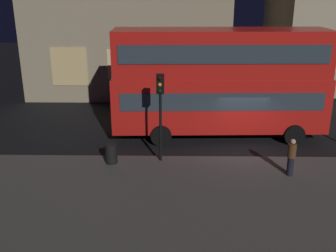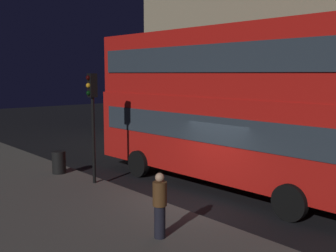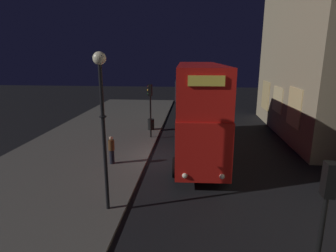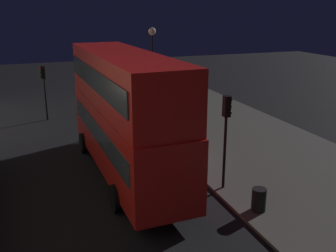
{
  "view_description": "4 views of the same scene",
  "coord_description": "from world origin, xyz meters",
  "px_view_note": "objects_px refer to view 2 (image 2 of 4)",
  "views": [
    {
      "loc": [
        -3.41,
        -17.78,
        7.55
      ],
      "look_at": [
        -3.7,
        0.05,
        1.28
      ],
      "focal_mm": 42.08,
      "sensor_mm": 36.0,
      "label": 1
    },
    {
      "loc": [
        8.84,
        -8.9,
        4.11
      ],
      "look_at": [
        -2.96,
        1.3,
        2.1
      ],
      "focal_mm": 43.9,
      "sensor_mm": 36.0,
      "label": 2
    },
    {
      "loc": [
        16.06,
        1.76,
        6.14
      ],
      "look_at": [
        -3.01,
        0.04,
        1.27
      ],
      "focal_mm": 29.77,
      "sensor_mm": 36.0,
      "label": 3
    },
    {
      "loc": [
        -17.14,
        6.0,
        7.45
      ],
      "look_at": [
        -1.43,
        0.19,
        2.27
      ],
      "focal_mm": 41.03,
      "sensor_mm": 36.0,
      "label": 4
    }
  ],
  "objects_px": {
    "double_decker_bus": "(219,101)",
    "litter_bin": "(59,162)",
    "pedestrian": "(160,205)",
    "traffic_light_near_kerb": "(92,105)"
  },
  "relations": [
    {
      "from": "double_decker_bus",
      "to": "litter_bin",
      "type": "distance_m",
      "value": 6.87
    },
    {
      "from": "pedestrian",
      "to": "litter_bin",
      "type": "relative_size",
      "value": 1.81
    },
    {
      "from": "traffic_light_near_kerb",
      "to": "double_decker_bus",
      "type": "bearing_deg",
      "value": 55.01
    },
    {
      "from": "double_decker_bus",
      "to": "traffic_light_near_kerb",
      "type": "xyz_separation_m",
      "value": [
        -2.93,
        -3.49,
        -0.15
      ]
    },
    {
      "from": "double_decker_bus",
      "to": "traffic_light_near_kerb",
      "type": "height_order",
      "value": "double_decker_bus"
    },
    {
      "from": "pedestrian",
      "to": "litter_bin",
      "type": "distance_m",
      "value": 7.75
    },
    {
      "from": "double_decker_bus",
      "to": "litter_bin",
      "type": "xyz_separation_m",
      "value": [
        -5.12,
        -3.79,
        -2.57
      ]
    },
    {
      "from": "double_decker_bus",
      "to": "traffic_light_near_kerb",
      "type": "distance_m",
      "value": 4.56
    },
    {
      "from": "traffic_light_near_kerb",
      "to": "litter_bin",
      "type": "xyz_separation_m",
      "value": [
        -2.2,
        -0.3,
        -2.42
      ]
    },
    {
      "from": "traffic_light_near_kerb",
      "to": "pedestrian",
      "type": "distance_m",
      "value": 6.0
    }
  ]
}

